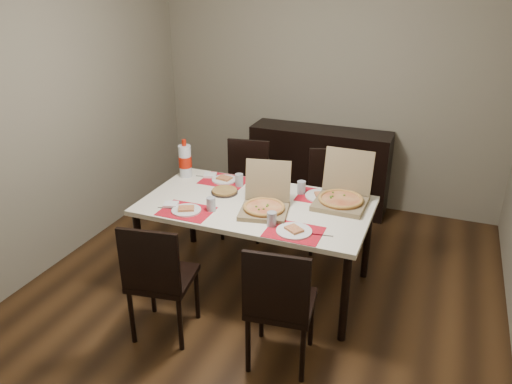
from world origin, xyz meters
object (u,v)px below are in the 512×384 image
(pizza_box_center, at_px, (265,204))
(chair_far_left, at_px, (246,184))
(dip_bowl, at_px, (281,194))
(dining_table, at_px, (256,211))
(sideboard, at_px, (319,169))
(soda_bottle, at_px, (185,161))
(chair_near_right, at_px, (279,302))
(chair_far_right, at_px, (331,195))
(chair_near_left, at_px, (158,276))

(pizza_box_center, bearing_deg, chair_far_left, 120.26)
(pizza_box_center, relative_size, dip_bowl, 4.22)
(dining_table, relative_size, chair_far_left, 1.94)
(sideboard, xyz_separation_m, soda_bottle, (-0.89, -1.38, 0.45))
(dining_table, height_order, dip_bowl, dip_bowl)
(dining_table, bearing_deg, chair_near_right, -59.79)
(chair_far_right, xyz_separation_m, pizza_box_center, (-0.29, -1.01, 0.30))
(chair_near_right, distance_m, pizza_box_center, 0.89)
(chair_near_right, relative_size, pizza_box_center, 2.04)
(chair_far_left, bearing_deg, pizza_box_center, -59.74)
(sideboard, bearing_deg, dining_table, -92.86)
(chair_near_left, bearing_deg, dip_bowl, 65.14)
(sideboard, distance_m, chair_far_left, 0.98)
(chair_far_right, relative_size, pizza_box_center, 2.04)
(pizza_box_center, xyz_separation_m, dip_bowl, (0.02, 0.33, -0.04))
(chair_near_left, bearing_deg, chair_near_right, 1.96)
(sideboard, xyz_separation_m, chair_far_left, (-0.53, -0.83, 0.06))
(pizza_box_center, distance_m, soda_bottle, 1.01)
(chair_near_left, relative_size, pizza_box_center, 2.04)
(dip_bowl, bearing_deg, soda_bottle, 174.88)
(chair_near_right, xyz_separation_m, chair_far_right, (-0.09, 1.76, 0.00))
(pizza_box_center, bearing_deg, chair_near_right, -62.93)
(dining_table, height_order, chair_near_left, chair_near_left)
(chair_far_left, xyz_separation_m, chair_far_right, (0.85, 0.05, 0.00))
(pizza_box_center, relative_size, soda_bottle, 1.33)
(chair_far_right, distance_m, dip_bowl, 0.77)
(chair_far_left, bearing_deg, chair_near_right, -61.11)
(sideboard, relative_size, dining_table, 0.83)
(chair_far_left, height_order, chair_far_right, same)
(chair_far_left, relative_size, dip_bowl, 8.60)
(chair_near_right, distance_m, dip_bowl, 1.16)
(sideboard, relative_size, soda_bottle, 4.36)
(chair_near_right, bearing_deg, chair_near_left, -178.04)
(chair_far_left, distance_m, pizza_box_center, 1.15)
(chair_far_right, distance_m, pizza_box_center, 1.09)
(chair_far_right, height_order, dip_bowl, chair_far_right)
(chair_far_right, xyz_separation_m, dip_bowl, (-0.27, -0.68, 0.25))
(dining_table, relative_size, soda_bottle, 5.23)
(chair_near_left, height_order, soda_bottle, soda_bottle)
(pizza_box_center, bearing_deg, dining_table, 137.47)
(soda_bottle, bearing_deg, dining_table, -21.02)
(chair_far_left, height_order, dip_bowl, chair_far_left)
(chair_near_left, distance_m, chair_far_left, 1.74)
(dining_table, bearing_deg, sideboard, 87.14)
(sideboard, bearing_deg, soda_bottle, -122.77)
(chair_far_right, bearing_deg, chair_near_right, -86.95)
(chair_near_left, bearing_deg, chair_far_right, 66.36)
(chair_near_right, bearing_deg, dining_table, 120.21)
(sideboard, bearing_deg, chair_far_right, -67.83)
(chair_near_left, distance_m, pizza_box_center, 0.97)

